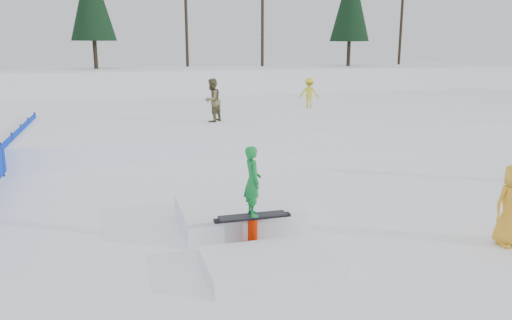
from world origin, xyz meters
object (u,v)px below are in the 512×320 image
object	(u,v)px
walker_olive	(212,100)
jib_rail_feature	(245,223)
safety_fence	(2,159)
walker_ygreen	(309,93)

from	to	relation	value
walker_olive	jib_rail_feature	size ratio (longest dim) A/B	0.43
walker_olive	jib_rail_feature	world-z (taller)	walker_olive
safety_fence	walker_ygreen	bearing A→B (deg)	30.27
walker_ygreen	jib_rail_feature	distance (m)	16.85
safety_fence	walker_olive	distance (m)	8.88
walker_olive	walker_ygreen	distance (m)	6.93
walker_ygreen	safety_fence	bearing A→B (deg)	60.56
safety_fence	walker_ygreen	distance (m)	15.77
safety_fence	walker_ygreen	xyz separation A→B (m)	(13.59, 7.93, 1.04)
safety_fence	jib_rail_feature	size ratio (longest dim) A/B	3.64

